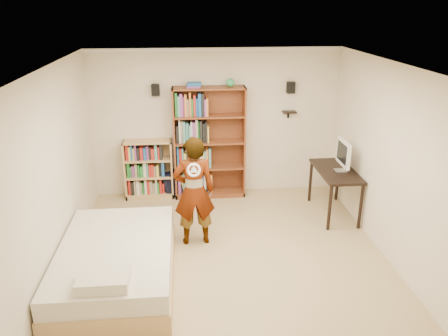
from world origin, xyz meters
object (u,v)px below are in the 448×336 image
at_px(daybed, 116,259).
at_px(tall_bookshelf, 209,143).
at_px(computer_desk, 334,192).
at_px(low_bookshelf, 149,169).
at_px(person, 194,192).

bearing_deg(daybed, tall_bookshelf, 62.17).
bearing_deg(computer_desk, daybed, -154.63).
bearing_deg(tall_bookshelf, low_bookshelf, 178.78).
height_order(tall_bookshelf, person, tall_bookshelf).
xyz_separation_m(tall_bookshelf, person, (-0.34, -1.71, -0.19)).
relative_size(low_bookshelf, computer_desk, 0.92).
distance_m(low_bookshelf, daybed, 2.66).
height_order(low_bookshelf, computer_desk, low_bookshelf).
relative_size(low_bookshelf, person, 0.65).
distance_m(tall_bookshelf, low_bookshelf, 1.22).
height_order(tall_bookshelf, computer_desk, tall_bookshelf).
bearing_deg(person, daybed, 36.44).
bearing_deg(daybed, computer_desk, 25.37).
distance_m(tall_bookshelf, daybed, 3.04).
relative_size(tall_bookshelf, person, 1.22).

